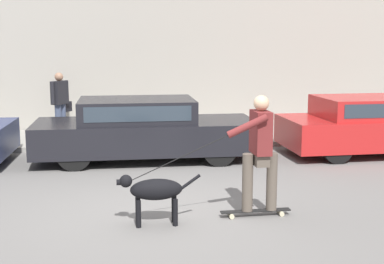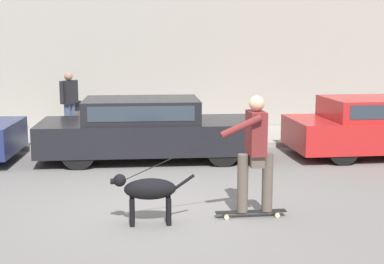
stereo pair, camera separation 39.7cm
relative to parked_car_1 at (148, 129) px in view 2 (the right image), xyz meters
The scene contains 7 objects.
ground_plane 3.41m from the parked_car_1, 87.62° to the right, with size 36.00×36.00×0.00m, color slate.
back_wall 4.02m from the parked_car_1, 87.87° to the left, with size 32.00×0.30×4.13m.
sidewalk_curb 2.39m from the parked_car_1, 86.56° to the left, with size 30.00×2.53×0.11m.
parked_car_1 is the anchor object (origin of this frame).
dog 4.04m from the parked_car_1, 89.99° to the right, with size 1.13×0.30×0.71m.
skateboarder 4.14m from the parked_car_1, 68.91° to the right, with size 2.33×0.63×1.73m.
pedestrian_with_bag 3.29m from the parked_car_1, 127.31° to the left, with size 0.47×0.68×1.57m.
Camera 2 is at (-0.09, -7.66, 2.47)m, focal length 50.00 mm.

